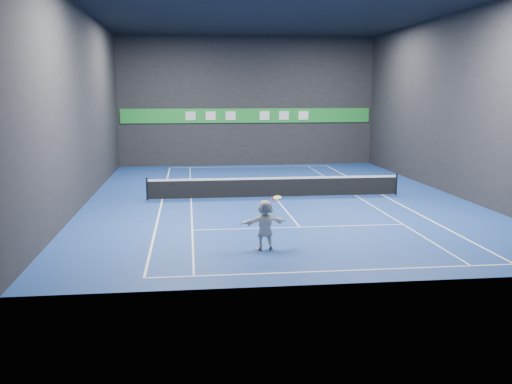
{
  "coord_description": "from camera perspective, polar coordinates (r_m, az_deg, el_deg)",
  "views": [
    {
      "loc": [
        -4.19,
        -27.35,
        5.09
      ],
      "look_at": [
        -1.76,
        -6.93,
        1.5
      ],
      "focal_mm": 40.0,
      "sensor_mm": 36.0,
      "label": 1
    }
  ],
  "objects": [
    {
      "name": "baseline_near",
      "position": [
        16.81,
        8.06,
        -7.82
      ],
      "size": [
        10.98,
        0.08,
        0.01
      ],
      "primitive_type": "cube",
      "color": "white",
      "rests_on": "ground"
    },
    {
      "name": "tennis_racket",
      "position": [
        18.58,
        1.93,
        -0.81
      ],
      "size": [
        0.44,
        0.39,
        0.57
      ],
      "color": "red",
      "rests_on": "player"
    },
    {
      "name": "service_line_near",
      "position": [
        21.96,
        4.41,
        -3.52
      ],
      "size": [
        8.23,
        0.06,
        0.01
      ],
      "primitive_type": "cube",
      "color": "white",
      "rests_on": "ground"
    },
    {
      "name": "service_line_far",
      "position": [
        34.39,
        0.29,
        1.39
      ],
      "size": [
        8.23,
        0.06,
        0.01
      ],
      "primitive_type": "cube",
      "color": "white",
      "rests_on": "ground"
    },
    {
      "name": "wall_back",
      "position": [
        40.57,
        -0.87,
        9.06
      ],
      "size": [
        18.0,
        0.1,
        9.0
      ],
      "primitive_type": "cube",
      "color": "black",
      "rests_on": "ground"
    },
    {
      "name": "sponsor_banner",
      "position": [
        40.54,
        -0.86,
        7.65
      ],
      "size": [
        17.64,
        0.11,
        1.0
      ],
      "color": "#1F8F30",
      "rests_on": "wall_back"
    },
    {
      "name": "sideline_doubles_left",
      "position": [
        27.85,
        -9.35,
        -0.76
      ],
      "size": [
        0.08,
        23.78,
        0.01
      ],
      "primitive_type": "cube",
      "color": "white",
      "rests_on": "ground"
    },
    {
      "name": "wall_front",
      "position": [
        14.96,
        9.56,
        7.51
      ],
      "size": [
        18.0,
        0.1,
        9.0
      ],
      "primitive_type": "cube",
      "color": "black",
      "rests_on": "ground"
    },
    {
      "name": "wall_right",
      "position": [
        30.37,
        19.16,
        8.24
      ],
      "size": [
        0.1,
        26.0,
        9.0
      ],
      "primitive_type": "cube",
      "color": "black",
      "rests_on": "ground"
    },
    {
      "name": "baseline_far",
      "position": [
        39.79,
        -0.69,
        2.55
      ],
      "size": [
        10.98,
        0.08,
        0.01
      ],
      "primitive_type": "cube",
      "color": "white",
      "rests_on": "ground"
    },
    {
      "name": "wall_left",
      "position": [
        27.78,
        -16.94,
        8.26
      ],
      "size": [
        0.1,
        26.0,
        9.0
      ],
      "primitive_type": "cube",
      "color": "black",
      "rests_on": "ground"
    },
    {
      "name": "ceiling",
      "position": [
        27.95,
        2.0,
        17.93
      ],
      "size": [
        26.0,
        26.0,
        0.0
      ],
      "primitive_type": "plane",
      "color": "black",
      "rests_on": "ground"
    },
    {
      "name": "center_service_line",
      "position": [
        28.13,
        1.89,
        -0.52
      ],
      "size": [
        0.06,
        12.8,
        0.01
      ],
      "primitive_type": "cube",
      "color": "white",
      "rests_on": "ground"
    },
    {
      "name": "sideline_doubles_right",
      "position": [
        29.46,
        12.51,
        -0.28
      ],
      "size": [
        0.08,
        23.78,
        0.01
      ],
      "primitive_type": "cube",
      "color": "white",
      "rests_on": "ground"
    },
    {
      "name": "tennis_ball",
      "position": [
        18.48,
        0.56,
        1.67
      ],
      "size": [
        0.06,
        0.06,
        0.06
      ],
      "primitive_type": "sphere",
      "color": "#D3E325",
      "rests_on": "player"
    },
    {
      "name": "sideline_singles_right",
      "position": [
        29.03,
        9.94,
        -0.34
      ],
      "size": [
        0.06,
        23.78,
        0.01
      ],
      "primitive_type": "cube",
      "color": "white",
      "rests_on": "ground"
    },
    {
      "name": "ground",
      "position": [
        28.14,
        1.89,
        -0.53
      ],
      "size": [
        26.0,
        26.0,
        0.0
      ],
      "primitive_type": "plane",
      "color": "navy",
      "rests_on": "ground"
    },
    {
      "name": "tennis_net",
      "position": [
        28.04,
        1.9,
        0.55
      ],
      "size": [
        12.5,
        0.1,
        1.07
      ],
      "color": "black",
      "rests_on": "ground"
    },
    {
      "name": "player",
      "position": [
        18.65,
        0.88,
        -3.29
      ],
      "size": [
        1.61,
        0.77,
        1.67
      ],
      "primitive_type": "imported",
      "rotation": [
        0.0,
        0.0,
        3.33
      ],
      "color": "silver",
      "rests_on": "ground"
    },
    {
      "name": "sideline_singles_left",
      "position": [
        27.82,
        -6.51,
        -0.7
      ],
      "size": [
        0.06,
        23.78,
        0.01
      ],
      "primitive_type": "cube",
      "color": "white",
      "rests_on": "ground"
    }
  ]
}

